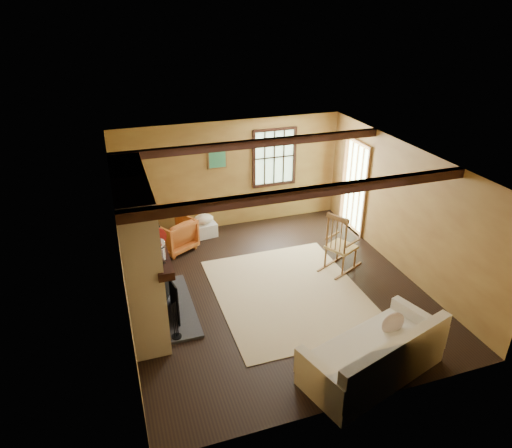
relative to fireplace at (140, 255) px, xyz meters
name	(u,v)px	position (x,y,z in m)	size (l,w,h in m)	color
ground	(274,289)	(2.23, 0.00, -1.10)	(5.50, 5.50, 0.00)	black
room_envelope	(283,198)	(2.45, 0.26, 0.53)	(5.02, 5.52, 2.44)	#A17E39
fireplace	(140,255)	(0.00, 0.00, 0.00)	(1.02, 2.30, 2.40)	#A3643F
rug	(289,293)	(2.43, -0.20, -1.10)	(2.50, 3.00, 0.01)	beige
rocking_chair	(340,246)	(3.63, 0.25, -0.61)	(0.96, 0.78, 1.18)	tan
sofa	(376,358)	(2.80, -2.37, -0.81)	(2.21, 1.45, 0.82)	white
firewood_pile	(142,239)	(0.17, 2.41, -0.97)	(0.71, 0.13, 0.26)	brown
laundry_basket	(204,229)	(1.50, 2.39, -0.95)	(0.50, 0.38, 0.30)	silver
basket_pillow	(204,219)	(1.50, 2.39, -0.70)	(0.42, 0.33, 0.21)	white
armchair	(174,234)	(0.79, 2.01, -0.76)	(0.73, 0.75, 0.68)	#BF6026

